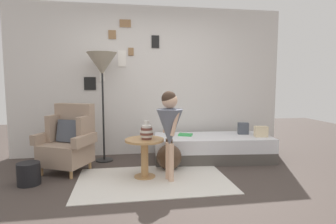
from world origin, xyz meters
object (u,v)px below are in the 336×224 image
floor_lamp (102,66)px  book_on_daybed (185,135)px  armchair (69,141)px  person_child (170,124)px  side_table (145,150)px  daybed (212,148)px  magazine_basket (29,174)px  vase_striped (147,132)px  demijohn_near (169,157)px

floor_lamp → book_on_daybed: bearing=-5.0°
armchair → person_child: 1.55m
side_table → daybed: bearing=30.8°
armchair → magazine_basket: 0.71m
vase_striped → magazine_basket: bearing=-179.9°
daybed → vase_striped: vase_striped is taller
side_table → vase_striped: (0.03, -0.02, 0.26)m
armchair → demijohn_near: armchair is taller
vase_striped → demijohn_near: vase_striped is taller
daybed → side_table: 1.39m
armchair → magazine_basket: bearing=-128.7°
daybed → floor_lamp: bearing=173.0°
vase_striped → floor_lamp: bearing=123.1°
side_table → magazine_basket: size_ratio=1.89×
magazine_basket → demijohn_near: bearing=9.7°
demijohn_near → magazine_basket: 1.87m
daybed → magazine_basket: size_ratio=7.03×
armchair → side_table: (1.06, -0.48, -0.06)m
demijohn_near → magazine_basket: size_ratio=1.64×
floor_lamp → magazine_basket: 1.90m
daybed → floor_lamp: floor_lamp is taller
daybed → person_child: 1.36m
daybed → person_child: (-0.87, -0.88, 0.56)m
vase_striped → book_on_daybed: (0.72, 0.83, -0.22)m
daybed → demijohn_near: size_ratio=4.27×
side_table → person_child: bearing=-29.7°
vase_striped → book_on_daybed: 1.12m
floor_lamp → person_child: 1.62m
vase_striped → person_child: person_child is taller
daybed → magazine_basket: daybed is taller
armchair → floor_lamp: 1.27m
side_table → magazine_basket: bearing=-179.0°
book_on_daybed → side_table: bearing=-132.9°
armchair → floor_lamp: size_ratio=0.55×
side_table → book_on_daybed: side_table is taller
armchair → person_child: bearing=-25.5°
person_child → demijohn_near: size_ratio=2.55×
armchair → daybed: size_ratio=0.49×
armchair → demijohn_near: bearing=-7.4°
armchair → vase_striped: bearing=-24.8°
daybed → armchair: bearing=-174.2°
person_child → armchair: bearing=154.5°
armchair → daybed: (2.24, 0.23, -0.24)m
person_child → daybed: bearing=45.3°
book_on_daybed → person_child: bearing=-113.9°
magazine_basket → side_table: bearing=1.0°
armchair → vase_striped: 1.21m
floor_lamp → armchair: bearing=-136.6°
floor_lamp → person_child: bearing=-50.6°
person_child → magazine_basket: size_ratio=4.20×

